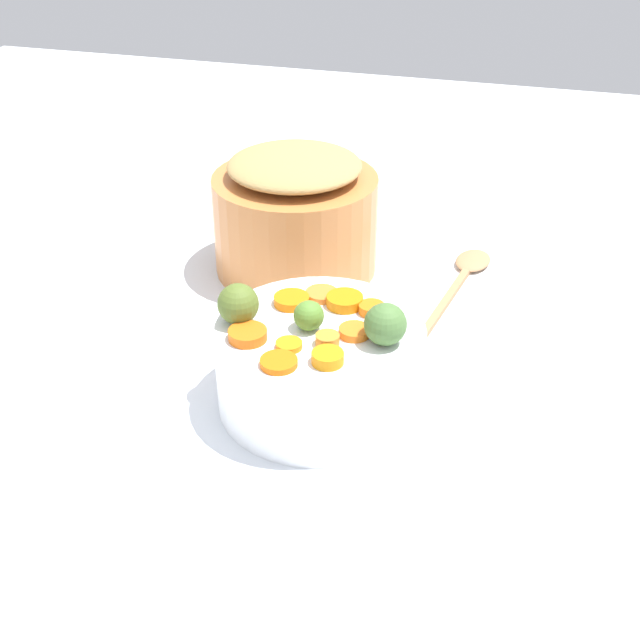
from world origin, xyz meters
The scene contains 18 objects.
tabletop centered at (0.00, 0.00, 0.01)m, with size 2.40×2.40×0.02m, color silver.
serving_bowl_carrots centered at (-0.01, -0.04, 0.07)m, with size 0.22×0.22×0.09m, color white.
metal_pot centered at (-0.12, 0.25, 0.09)m, with size 0.22×0.22×0.13m, color #CB793D.
stuffing_mound centered at (-0.12, 0.25, 0.17)m, with size 0.18×0.18×0.03m, color tan.
carrot_slice_0 centered at (0.01, -0.07, 0.12)m, with size 0.02×0.02×0.01m, color orange.
carrot_slice_1 centered at (0.03, -0.04, 0.12)m, with size 0.03×0.03×0.01m, color orange.
carrot_slice_2 centered at (-0.07, -0.08, 0.12)m, with size 0.04×0.04×0.01m, color orange.
carrot_slice_3 centered at (0.01, 0.01, 0.12)m, with size 0.04×0.04×0.01m, color orange.
carrot_slice_4 centered at (0.02, -0.10, 0.12)m, with size 0.03×0.03×0.01m, color orange.
carrot_slice_5 centered at (0.04, 0.01, 0.12)m, with size 0.03×0.03×0.01m, color orange.
carrot_slice_6 centered at (-0.05, 0.00, 0.12)m, with size 0.04×0.04×0.01m, color orange.
carrot_slice_7 centered at (-0.03, -0.08, 0.12)m, with size 0.03×0.03×0.01m, color orange.
carrot_slice_8 centered at (-0.03, -0.11, 0.12)m, with size 0.04×0.04×0.01m, color orange.
carrot_slice_9 centered at (-0.02, 0.02, 0.12)m, with size 0.04×0.04×0.01m, color orange.
brussels_sprout_0 centered at (-0.02, -0.04, 0.13)m, with size 0.03×0.03×0.03m, color #568630.
brussels_sprout_1 centered at (-0.09, -0.05, 0.14)m, with size 0.04×0.04×0.04m, color #576C29.
brussels_sprout_2 centered at (0.06, -0.05, 0.14)m, with size 0.04×0.04×0.04m, color #4D7539.
wooden_spoon centered at (0.11, 0.28, 0.03)m, with size 0.08×0.29×0.01m.
Camera 1 is at (0.19, -0.76, 0.59)m, focal length 48.20 mm.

